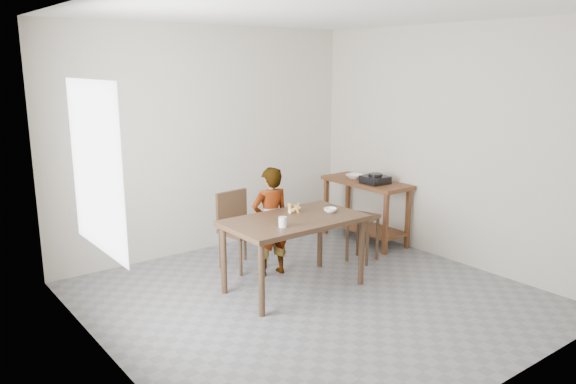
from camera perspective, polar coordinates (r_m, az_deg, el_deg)
floor at (r=5.65m, az=2.51°, el=-10.86°), size 4.00×4.00×0.04m
ceiling at (r=5.19m, az=2.83°, el=18.01°), size 4.00×4.00×0.04m
wall_back at (r=6.90m, az=-8.25°, el=5.24°), size 4.00×0.04×2.70m
wall_front at (r=3.96m, az=21.83°, el=-1.31°), size 4.00×0.04×2.70m
wall_left at (r=4.26m, az=-18.61°, el=-0.09°), size 0.04×4.00×2.70m
wall_right at (r=6.72m, az=16.01°, el=4.66°), size 0.04×4.00×2.70m
window_pane at (r=4.44m, az=-18.99°, el=2.36°), size 0.02×1.10×1.30m
dining_table at (r=5.72m, az=0.61°, el=-6.29°), size 1.40×0.80×0.75m
prep_counter at (r=7.32m, az=7.86°, el=-1.90°), size 0.50×1.20×0.80m
child at (r=6.04m, az=-1.81°, el=-3.02°), size 0.47×0.34×1.20m
dining_chair at (r=6.29m, az=-4.64°, el=-3.99°), size 0.46×0.46×0.86m
stool at (r=6.61m, az=7.57°, el=-4.65°), size 0.39×0.39×0.55m
glass_tumbler at (r=5.30m, az=-0.53°, el=-3.06°), size 0.10×0.10×0.10m
small_bowl at (r=5.84m, az=4.31°, el=-1.85°), size 0.18×0.18×0.04m
banana at (r=5.83m, az=0.66°, el=-1.75°), size 0.20×0.16×0.06m
serving_bowl at (r=7.34m, az=6.78°, el=1.60°), size 0.26×0.26×0.05m
gas_burner at (r=7.05m, az=8.85°, el=1.24°), size 0.31×0.31×0.10m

